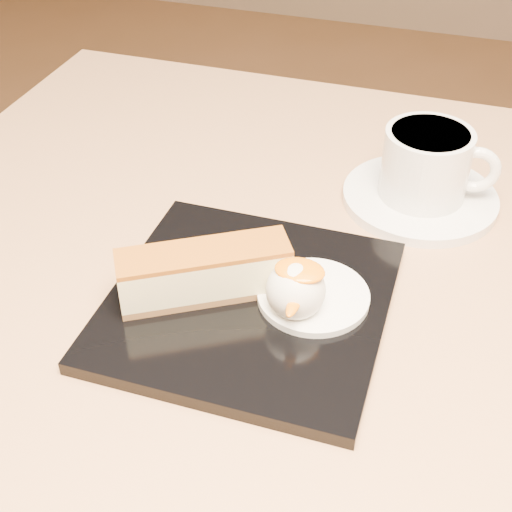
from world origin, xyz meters
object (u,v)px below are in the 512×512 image
(table, at_px, (272,408))
(coffee_cup, at_px, (428,163))
(ice_cream_scoop, at_px, (296,290))
(dessert_plate, at_px, (248,303))
(cheesecake, at_px, (204,272))
(saucer, at_px, (420,198))

(table, bearing_deg, coffee_cup, 59.19)
(table, distance_m, ice_cream_scoop, 0.20)
(table, relative_size, coffee_cup, 7.22)
(dessert_plate, bearing_deg, ice_cream_scoop, -7.13)
(table, xyz_separation_m, coffee_cup, (0.10, 0.17, 0.20))
(table, height_order, ice_cream_scoop, ice_cream_scoop)
(table, xyz_separation_m, cheesecake, (-0.05, -0.03, 0.19))
(coffee_cup, bearing_deg, ice_cream_scoop, -114.78)
(dessert_plate, bearing_deg, coffee_cup, 60.07)
(cheesecake, bearing_deg, saucer, 22.99)
(saucer, bearing_deg, dessert_plate, -119.49)
(table, relative_size, dessert_plate, 3.64)
(dessert_plate, bearing_deg, table, 65.41)
(ice_cream_scoop, bearing_deg, cheesecake, -180.00)
(saucer, bearing_deg, coffee_cup, 4.80)
(ice_cream_scoop, xyz_separation_m, coffee_cup, (0.07, 0.20, 0.01))
(cheesecake, relative_size, saucer, 0.91)
(dessert_plate, distance_m, cheesecake, 0.05)
(saucer, bearing_deg, table, -120.31)
(table, xyz_separation_m, dessert_plate, (-0.01, -0.03, 0.16))
(table, height_order, coffee_cup, coffee_cup)
(dessert_plate, xyz_separation_m, ice_cream_scoop, (0.04, -0.00, 0.03))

